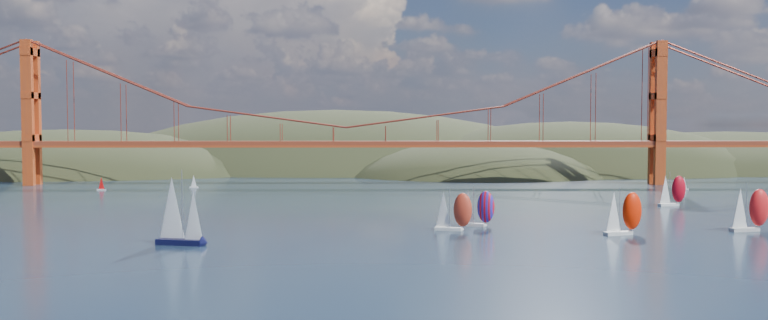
{
  "coord_description": "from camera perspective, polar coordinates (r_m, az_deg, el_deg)",
  "views": [
    {
      "loc": [
        9.97,
        -107.06,
        22.96
      ],
      "look_at": [
        13.02,
        90.0,
        13.7
      ],
      "focal_mm": 35.0,
      "sensor_mm": 36.0,
      "label": 1
    }
  ],
  "objects": [
    {
      "name": "racer_rwb",
      "position": [
        170.74,
        7.05,
        -3.59
      ],
      "size": [
        8.23,
        5.64,
        9.21
      ],
      "rotation": [
        0.0,
        0.0,
        -0.4
      ],
      "color": "silver",
      "rests_on": "ground"
    },
    {
      "name": "distant_boat_2",
      "position": [
        280.38,
        -20.73,
        -1.69
      ],
      "size": [
        3.0,
        2.0,
        4.7
      ],
      "color": "silver",
      "rests_on": "ground"
    },
    {
      "name": "racer_0",
      "position": [
        163.19,
        5.25,
        -3.84
      ],
      "size": [
        8.37,
        4.84,
        9.38
      ],
      "rotation": [
        0.0,
        0.0,
        -0.26
      ],
      "color": "white",
      "rests_on": "ground"
    },
    {
      "name": "bridge",
      "position": [
        287.45,
        -3.23,
        4.53
      ],
      "size": [
        552.0,
        12.0,
        55.0
      ],
      "color": "maroon",
      "rests_on": "ground"
    },
    {
      "name": "racer_3",
      "position": [
        227.18,
        21.08,
        -2.13
      ],
      "size": [
        8.64,
        4.87,
        9.68
      ],
      "rotation": [
        0.0,
        0.0,
        0.25
      ],
      "color": "white",
      "rests_on": "ground"
    },
    {
      "name": "ground",
      "position": [
        109.95,
        -6.15,
        -9.38
      ],
      "size": [
        1200.0,
        1200.0,
        0.0
      ],
      "primitive_type": "plane",
      "color": "black",
      "rests_on": "ground"
    },
    {
      "name": "racer_1",
      "position": [
        164.0,
        17.72,
        -3.81
      ],
      "size": [
        9.02,
        5.62,
        10.09
      ],
      "rotation": [
        0.0,
        0.0,
        0.32
      ],
      "color": "silver",
      "rests_on": "ground"
    },
    {
      "name": "sloop_navy",
      "position": [
        148.64,
        -15.4,
        -3.82
      ],
      "size": [
        9.68,
        6.24,
        14.43
      ],
      "rotation": [
        0.0,
        0.0,
        -0.22
      ],
      "color": "black",
      "rests_on": "ground"
    },
    {
      "name": "racer_2",
      "position": [
        179.74,
        26.06,
        -3.35
      ],
      "size": [
        9.27,
        4.88,
        10.4
      ],
      "rotation": [
        0.0,
        0.0,
        0.2
      ],
      "color": "silver",
      "rests_on": "ground"
    },
    {
      "name": "distant_boat_4",
      "position": [
        284.51,
        21.9,
        -1.65
      ],
      "size": [
        3.0,
        2.0,
        4.7
      ],
      "color": "silver",
      "rests_on": "ground"
    },
    {
      "name": "distant_boat_3",
      "position": [
        281.06,
        -14.29,
        -1.59
      ],
      "size": [
        3.0,
        2.0,
        4.7
      ],
      "color": "silver",
      "rests_on": "ground"
    },
    {
      "name": "headlands",
      "position": [
        388.55,
        4.29,
        -2.55
      ],
      "size": [
        725.0,
        225.0,
        96.0
      ],
      "color": "black",
      "rests_on": "ground"
    }
  ]
}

